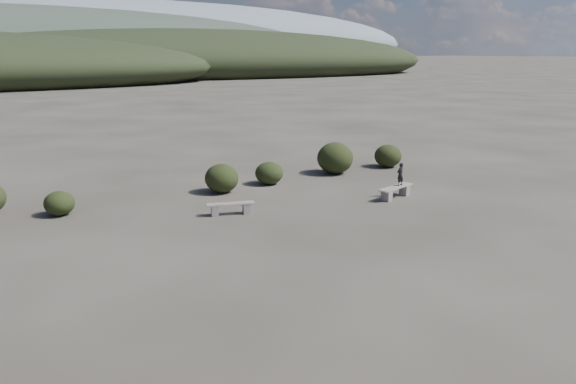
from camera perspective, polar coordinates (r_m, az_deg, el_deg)
ground at (r=14.74m, az=8.08°, el=-6.87°), size 1200.00×1200.00×0.00m
bench_left at (r=18.59m, az=-5.85°, el=-1.59°), size 1.62×0.71×0.40m
bench_right at (r=20.96m, az=10.90°, el=0.10°), size 1.78×0.88×0.44m
seated_person at (r=21.02m, az=11.33°, el=1.78°), size 0.34×0.26×0.84m
shrub_a at (r=19.88m, az=-22.22°, el=-1.07°), size 0.99×0.99×0.81m
shrub_b at (r=21.51m, az=-6.75°, el=1.39°), size 1.29×1.29×1.11m
shrub_c at (r=22.74m, az=-1.93°, el=1.93°), size 1.14×1.14×0.91m
shrub_d at (r=24.80m, az=4.81°, el=3.46°), size 1.59×1.59×1.39m
shrub_e at (r=26.57m, az=10.12°, el=3.64°), size 1.26×1.26×1.05m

